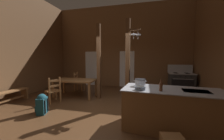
{
  "coord_description": "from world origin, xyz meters",
  "views": [
    {
      "loc": [
        1.36,
        -3.68,
        1.62
      ],
      "look_at": [
        0.27,
        0.76,
        1.23
      ],
      "focal_mm": 21.17,
      "sensor_mm": 36.0,
      "label": 1
    }
  ],
  "objects_px": {
    "ladderback_chair_near_window": "(78,82)",
    "stockpot_on_counter": "(140,82)",
    "kitchen_island": "(171,109)",
    "bottle_tall_on_counter": "(161,87)",
    "ladderback_chair_by_post": "(53,91)",
    "bench_along_left_wall": "(7,95)",
    "backpack": "(42,103)",
    "dining_table": "(75,82)",
    "stove_range": "(181,82)",
    "mixing_bowl_on_counter": "(140,88)"
  },
  "relations": [
    {
      "from": "kitchen_island",
      "to": "bench_along_left_wall",
      "type": "distance_m",
      "value": 5.41
    },
    {
      "from": "dining_table",
      "to": "bench_along_left_wall",
      "type": "xyz_separation_m",
      "value": [
        -1.93,
        -1.42,
        -0.34
      ]
    },
    {
      "from": "dining_table",
      "to": "bottle_tall_on_counter",
      "type": "xyz_separation_m",
      "value": [
        3.2,
        -2.1,
        0.38
      ]
    },
    {
      "from": "kitchen_island",
      "to": "bottle_tall_on_counter",
      "type": "bearing_deg",
      "value": -138.07
    },
    {
      "from": "ladderback_chair_near_window",
      "to": "backpack",
      "type": "height_order",
      "value": "ladderback_chair_near_window"
    },
    {
      "from": "stove_range",
      "to": "bottle_tall_on_counter",
      "type": "relative_size",
      "value": 5.37
    },
    {
      "from": "dining_table",
      "to": "stockpot_on_counter",
      "type": "distance_m",
      "value": 3.23
    },
    {
      "from": "kitchen_island",
      "to": "ladderback_chair_near_window",
      "type": "bearing_deg",
      "value": 143.81
    },
    {
      "from": "backpack",
      "to": "stove_range",
      "type": "bearing_deg",
      "value": 38.9
    },
    {
      "from": "kitchen_island",
      "to": "bottle_tall_on_counter",
      "type": "xyz_separation_m",
      "value": [
        -0.26,
        -0.24,
        0.57
      ]
    },
    {
      "from": "stove_range",
      "to": "ladderback_chair_near_window",
      "type": "distance_m",
      "value": 5.01
    },
    {
      "from": "bottle_tall_on_counter",
      "to": "ladderback_chair_by_post",
      "type": "bearing_deg",
      "value": 161.6
    },
    {
      "from": "bench_along_left_wall",
      "to": "mixing_bowl_on_counter",
      "type": "height_order",
      "value": "mixing_bowl_on_counter"
    },
    {
      "from": "bottle_tall_on_counter",
      "to": "stove_range",
      "type": "bearing_deg",
      "value": 70.98
    },
    {
      "from": "ladderback_chair_by_post",
      "to": "stockpot_on_counter",
      "type": "distance_m",
      "value": 3.27
    },
    {
      "from": "dining_table",
      "to": "stockpot_on_counter",
      "type": "height_order",
      "value": "stockpot_on_counter"
    },
    {
      "from": "stove_range",
      "to": "stockpot_on_counter",
      "type": "bearing_deg",
      "value": -117.14
    },
    {
      "from": "kitchen_island",
      "to": "ladderback_chair_by_post",
      "type": "xyz_separation_m",
      "value": [
        -3.84,
        0.96,
        -0.02
      ]
    },
    {
      "from": "backpack",
      "to": "bottle_tall_on_counter",
      "type": "xyz_separation_m",
      "value": [
        3.25,
        -0.25,
        0.72
      ]
    },
    {
      "from": "ladderback_chair_by_post",
      "to": "ladderback_chair_near_window",
      "type": "bearing_deg",
      "value": 88.86
    },
    {
      "from": "ladderback_chair_near_window",
      "to": "ladderback_chair_by_post",
      "type": "relative_size",
      "value": 1.0
    },
    {
      "from": "backpack",
      "to": "ladderback_chair_near_window",
      "type": "bearing_deg",
      "value": 95.96
    },
    {
      "from": "ladderback_chair_by_post",
      "to": "mixing_bowl_on_counter",
      "type": "distance_m",
      "value": 3.41
    },
    {
      "from": "stove_range",
      "to": "dining_table",
      "type": "relative_size",
      "value": 0.77
    },
    {
      "from": "kitchen_island",
      "to": "ladderback_chair_by_post",
      "type": "relative_size",
      "value": 2.35
    },
    {
      "from": "bench_along_left_wall",
      "to": "stockpot_on_counter",
      "type": "distance_m",
      "value": 4.74
    },
    {
      "from": "kitchen_island",
      "to": "bottle_tall_on_counter",
      "type": "distance_m",
      "value": 0.67
    },
    {
      "from": "bench_along_left_wall",
      "to": "mixing_bowl_on_counter",
      "type": "xyz_separation_m",
      "value": [
        4.7,
        -0.67,
        0.67
      ]
    },
    {
      "from": "kitchen_island",
      "to": "stockpot_on_counter",
      "type": "height_order",
      "value": "stockpot_on_counter"
    },
    {
      "from": "mixing_bowl_on_counter",
      "to": "ladderback_chair_by_post",
      "type": "bearing_deg",
      "value": 159.38
    },
    {
      "from": "dining_table",
      "to": "kitchen_island",
      "type": "bearing_deg",
      "value": -28.27
    },
    {
      "from": "ladderback_chair_near_window",
      "to": "backpack",
      "type": "bearing_deg",
      "value": -84.04
    },
    {
      "from": "stove_range",
      "to": "dining_table",
      "type": "distance_m",
      "value": 4.95
    },
    {
      "from": "dining_table",
      "to": "ladderback_chair_by_post",
      "type": "relative_size",
      "value": 1.81
    },
    {
      "from": "bottle_tall_on_counter",
      "to": "backpack",
      "type": "bearing_deg",
      "value": 175.55
    },
    {
      "from": "ladderback_chair_by_post",
      "to": "dining_table",
      "type": "bearing_deg",
      "value": 67.0
    },
    {
      "from": "dining_table",
      "to": "mixing_bowl_on_counter",
      "type": "height_order",
      "value": "mixing_bowl_on_counter"
    },
    {
      "from": "backpack",
      "to": "bench_along_left_wall",
      "type": "bearing_deg",
      "value": 167.32
    },
    {
      "from": "ladderback_chair_near_window",
      "to": "bottle_tall_on_counter",
      "type": "relative_size",
      "value": 3.87
    },
    {
      "from": "stockpot_on_counter",
      "to": "bottle_tall_on_counter",
      "type": "distance_m",
      "value": 0.63
    },
    {
      "from": "ladderback_chair_by_post",
      "to": "bottle_tall_on_counter",
      "type": "xyz_separation_m",
      "value": [
        3.58,
        -1.19,
        0.58
      ]
    },
    {
      "from": "ladderback_chair_by_post",
      "to": "bottle_tall_on_counter",
      "type": "distance_m",
      "value": 3.82
    },
    {
      "from": "kitchen_island",
      "to": "mixing_bowl_on_counter",
      "type": "distance_m",
      "value": 0.89
    },
    {
      "from": "dining_table",
      "to": "bottle_tall_on_counter",
      "type": "bearing_deg",
      "value": -33.26
    },
    {
      "from": "ladderback_chair_near_window",
      "to": "stockpot_on_counter",
      "type": "distance_m",
      "value": 4.07
    },
    {
      "from": "kitchen_island",
      "to": "bench_along_left_wall",
      "type": "bearing_deg",
      "value": 175.34
    },
    {
      "from": "ladderback_chair_near_window",
      "to": "kitchen_island",
      "type": "bearing_deg",
      "value": -36.19
    },
    {
      "from": "kitchen_island",
      "to": "stove_range",
      "type": "distance_m",
      "value": 3.91
    },
    {
      "from": "ladderback_chair_near_window",
      "to": "stockpot_on_counter",
      "type": "height_order",
      "value": "stockpot_on_counter"
    },
    {
      "from": "kitchen_island",
      "to": "stockpot_on_counter",
      "type": "xyz_separation_m",
      "value": [
        -0.71,
        0.2,
        0.56
      ]
    }
  ]
}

